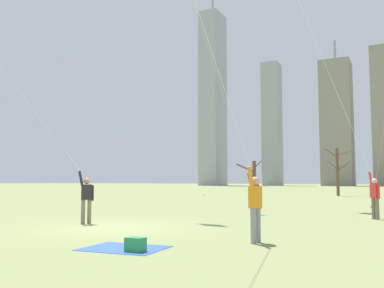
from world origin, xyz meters
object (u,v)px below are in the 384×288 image
at_px(kite_flyer_far_back_orange, 218,82).
at_px(picnic_spot, 131,246).
at_px(bare_tree_far_right_edge, 253,176).
at_px(kite_flyer_midfield_left_white, 342,114).
at_px(kite_flyer_midfield_right_teal, 208,60).
at_px(bare_tree_rightmost, 338,170).

bearing_deg(kite_flyer_far_back_orange, picnic_spot, -77.06).
relative_size(picnic_spot, bare_tree_far_right_edge, 0.50).
height_order(kite_flyer_midfield_left_white, picnic_spot, kite_flyer_midfield_left_white).
bearing_deg(kite_flyer_midfield_left_white, kite_flyer_midfield_right_teal, -97.25).
bearing_deg(kite_flyer_midfield_left_white, bare_tree_far_right_edge, 116.27).
bearing_deg(bare_tree_rightmost, kite_flyer_midfield_left_white, -81.80).
xyz_separation_m(kite_flyer_midfield_right_teal, bare_tree_far_right_edge, (-11.37, 37.35, -2.16)).
bearing_deg(picnic_spot, kite_flyer_far_back_orange, 102.94).
bearing_deg(bare_tree_far_right_edge, kite_flyer_midfield_right_teal, -73.07).
xyz_separation_m(kite_flyer_midfield_right_teal, kite_flyer_far_back_orange, (-4.03, 10.03, 2.03)).
bearing_deg(kite_flyer_midfield_right_teal, bare_tree_far_right_edge, 106.93).
bearing_deg(kite_flyer_midfield_right_teal, kite_flyer_midfield_left_white, 82.75).
bearing_deg(bare_tree_far_right_edge, kite_flyer_midfield_left_white, -63.73).
xyz_separation_m(kite_flyer_far_back_orange, bare_tree_far_right_edge, (-7.34, 27.32, -4.19)).
xyz_separation_m(kite_flyer_midfield_right_teal, kite_flyer_midfield_left_white, (1.45, 11.38, 0.27)).
xyz_separation_m(kite_flyer_far_back_orange, picnic_spot, (2.45, -10.68, -6.15)).
bearing_deg(picnic_spot, bare_tree_far_right_edge, 104.45).
distance_m(bare_tree_far_right_edge, bare_tree_rightmost, 9.19).
distance_m(kite_flyer_midfield_right_teal, bare_tree_rightmost, 36.88).
relative_size(kite_flyer_midfield_left_white, picnic_spot, 10.03).
relative_size(kite_flyer_far_back_orange, bare_tree_far_right_edge, 5.87).
bearing_deg(bare_tree_rightmost, picnic_spot, -89.03).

